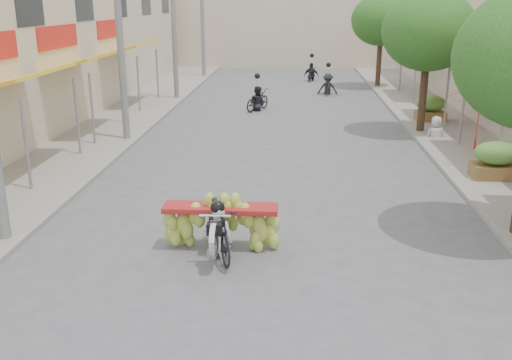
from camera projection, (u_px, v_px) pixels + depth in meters
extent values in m
plane|color=#59595E|center=(251.00, 331.00, 8.79)|extent=(120.00, 120.00, 0.00)
cube|color=gray|center=(110.00, 122.00, 23.49)|extent=(4.00, 60.00, 0.12)
cube|color=gray|center=(455.00, 127.00, 22.59)|extent=(4.00, 60.00, 0.12)
cube|color=gold|center=(20.00, 79.00, 16.03)|extent=(1.77, 4.00, 0.53)
cylinder|color=slate|center=(26.00, 146.00, 14.71)|extent=(0.08, 0.08, 2.55)
cylinder|color=slate|center=(77.00, 118.00, 18.13)|extent=(0.08, 0.08, 2.55)
cube|color=gold|center=(84.00, 61.00, 20.78)|extent=(1.77, 4.00, 0.53)
cylinder|color=slate|center=(92.00, 110.00, 19.46)|extent=(0.08, 0.08, 2.55)
cylinder|color=slate|center=(123.00, 94.00, 22.89)|extent=(0.08, 0.08, 2.55)
cube|color=red|center=(58.00, 37.00, 20.58)|extent=(0.10, 3.50, 0.80)
cube|color=gold|center=(129.00, 48.00, 26.49)|extent=(1.77, 4.00, 0.53)
cylinder|color=slate|center=(138.00, 85.00, 25.17)|extent=(0.08, 0.08, 2.55)
cylinder|color=slate|center=(157.00, 75.00, 28.59)|extent=(0.08, 0.08, 2.55)
cube|color=red|center=(109.00, 29.00, 26.29)|extent=(0.10, 3.50, 0.80)
cube|color=#1E2328|center=(29.00, 9.00, 18.38)|extent=(0.08, 2.00, 1.10)
cube|color=#1E2328|center=(84.00, 7.00, 23.13)|extent=(0.08, 2.00, 1.10)
cube|color=#1E2328|center=(120.00, 6.00, 27.89)|extent=(0.08, 2.00, 1.10)
cube|color=#1E2328|center=(146.00, 5.00, 32.64)|extent=(0.08, 2.00, 1.10)
cube|color=#1E2328|center=(165.00, 4.00, 37.40)|extent=(0.08, 2.00, 1.10)
cylinder|color=slate|center=(501.00, 137.00, 15.71)|extent=(0.08, 0.08, 2.55)
cylinder|color=slate|center=(463.00, 111.00, 19.32)|extent=(0.08, 0.08, 2.55)
cube|color=red|center=(459.00, 56.00, 22.72)|extent=(1.77, 4.20, 0.53)
cylinder|color=slate|center=(446.00, 100.00, 21.41)|extent=(0.08, 0.08, 2.55)
cylinder|color=slate|center=(425.00, 86.00, 25.03)|extent=(0.08, 0.08, 2.55)
cube|color=red|center=(426.00, 44.00, 28.43)|extent=(1.77, 4.20, 0.53)
cylinder|color=slate|center=(415.00, 79.00, 27.12)|extent=(0.08, 0.08, 2.55)
cylinder|color=slate|center=(401.00, 70.00, 30.73)|extent=(0.08, 0.08, 2.55)
cube|color=beige|center=(288.00, 18.00, 43.88)|extent=(20.00, 6.00, 7.00)
cylinder|color=slate|center=(119.00, 27.00, 19.34)|extent=(0.24, 0.24, 8.00)
cylinder|color=slate|center=(173.00, 19.00, 27.90)|extent=(0.24, 0.24, 8.00)
cylinder|color=slate|center=(202.00, 14.00, 36.46)|extent=(0.24, 0.24, 8.00)
cylinder|color=#3A2719|center=(423.00, 92.00, 21.28)|extent=(0.28, 0.28, 3.20)
ellipsoid|color=#295F1D|center=(429.00, 31.00, 20.61)|extent=(3.40, 3.40, 2.90)
cylinder|color=#3A2719|center=(379.00, 60.00, 32.69)|extent=(0.28, 0.28, 3.20)
ellipsoid|color=#295F1D|center=(382.00, 20.00, 32.03)|extent=(3.40, 3.40, 2.90)
cube|color=brown|center=(494.00, 169.00, 15.89)|extent=(1.20, 0.80, 0.50)
ellipsoid|color=#518933|center=(497.00, 149.00, 15.71)|extent=(1.20, 0.88, 0.66)
cube|color=brown|center=(430.00, 114.00, 23.50)|extent=(1.20, 0.80, 0.50)
ellipsoid|color=#518933|center=(431.00, 100.00, 23.32)|extent=(1.20, 0.88, 0.66)
imported|color=black|center=(219.00, 230.00, 11.22)|extent=(1.15, 1.96, 1.11)
cylinder|color=silver|center=(214.00, 240.00, 10.58)|extent=(0.10, 0.66, 0.66)
cube|color=black|center=(215.00, 229.00, 10.62)|extent=(0.28, 0.22, 0.22)
cylinder|color=silver|center=(215.00, 216.00, 10.65)|extent=(0.60, 0.05, 0.05)
cube|color=maroon|center=(221.00, 208.00, 11.46)|extent=(2.30, 0.55, 0.10)
imported|color=silver|center=(218.00, 206.00, 11.02)|extent=(0.56, 0.42, 1.56)
sphere|color=black|center=(217.00, 169.00, 10.76)|extent=(0.28, 0.28, 0.28)
imported|color=#B51818|center=(482.00, 85.00, 16.21)|extent=(2.34, 2.34, 1.91)
imported|color=silver|center=(437.00, 116.00, 20.53)|extent=(0.80, 0.55, 1.50)
imported|color=black|center=(257.00, 100.00, 26.14)|extent=(1.35, 1.83, 0.97)
imported|color=#232229|center=(257.00, 86.00, 25.95)|extent=(0.92, 0.79, 1.65)
sphere|color=black|center=(257.00, 76.00, 25.81)|extent=(0.26, 0.26, 0.26)
imported|color=black|center=(328.00, 84.00, 30.57)|extent=(0.55, 1.87, 1.10)
imported|color=#232229|center=(328.00, 73.00, 30.40)|extent=(1.06, 0.56, 1.65)
sphere|color=black|center=(329.00, 65.00, 30.26)|extent=(0.26, 0.26, 0.26)
imported|color=black|center=(311.00, 74.00, 35.72)|extent=(0.89, 1.57, 0.83)
imported|color=#232229|center=(312.00, 63.00, 35.51)|extent=(1.07, 0.76, 1.65)
sphere|color=black|center=(312.00, 55.00, 35.37)|extent=(0.26, 0.26, 0.26)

